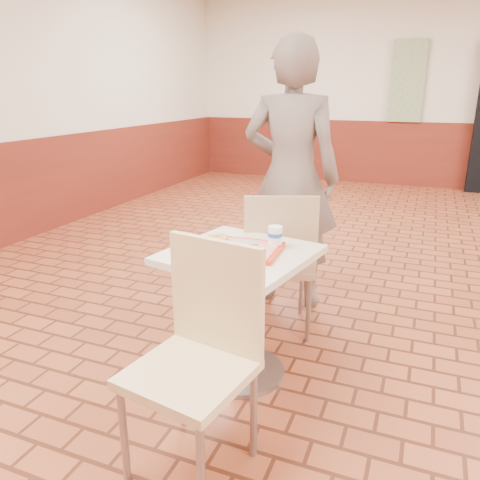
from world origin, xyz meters
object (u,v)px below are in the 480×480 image
at_px(chair_main_front, 200,347).
at_px(chair_main_back, 279,257).
at_px(main_table, 240,293).
at_px(customer, 291,177).
at_px(paper_cup, 275,235).
at_px(long_john_donut, 244,247).
at_px(ring_donut, 218,238).
at_px(serving_tray, 240,249).

height_order(chair_main_front, chair_main_back, chair_main_front).
xyz_separation_m(main_table, chair_main_front, (0.08, -0.62, 0.04)).
relative_size(customer, paper_cup, 19.49).
height_order(long_john_donut, paper_cup, paper_cup).
bearing_deg(chair_main_front, main_table, 106.85).
distance_m(main_table, chair_main_front, 0.63).
xyz_separation_m(chair_main_front, paper_cup, (0.07, 0.73, 0.26)).
bearing_deg(paper_cup, chair_main_back, 103.88).
height_order(main_table, chair_main_front, chair_main_front).
relative_size(chair_main_back, customer, 0.50).
bearing_deg(chair_main_front, ring_donut, 117.86).
bearing_deg(chair_main_front, customer, 103.38).
distance_m(serving_tray, ring_donut, 0.14).
bearing_deg(chair_main_front, paper_cup, 93.95).
xyz_separation_m(chair_main_front, serving_tray, (-0.08, 0.62, 0.20)).
relative_size(chair_main_front, ring_donut, 8.24).
relative_size(main_table, chair_main_back, 0.77).
bearing_deg(customer, main_table, 87.69).
xyz_separation_m(customer, serving_tray, (0.03, -1.01, -0.19)).
relative_size(customer, long_john_donut, 11.31).
distance_m(ring_donut, paper_cup, 0.30).
relative_size(customer, ring_donut, 16.08).
relative_size(main_table, serving_tray, 1.77).
bearing_deg(customer, long_john_donut, 89.87).
height_order(customer, serving_tray, customer).
bearing_deg(main_table, paper_cup, 35.14).
xyz_separation_m(long_john_donut, paper_cup, (0.11, 0.16, 0.03)).
relative_size(main_table, ring_donut, 6.25).
bearing_deg(main_table, chair_main_back, 84.09).
relative_size(main_table, customer, 0.39).
relative_size(serving_tray, ring_donut, 3.53).
relative_size(main_table, long_john_donut, 4.40).
bearing_deg(chair_main_front, serving_tray, 106.85).
bearing_deg(main_table, serving_tray, -90.00).
distance_m(ring_donut, long_john_donut, 0.20).
relative_size(chair_main_back, serving_tray, 2.30).
height_order(chair_main_back, customer, customer).
bearing_deg(long_john_donut, main_table, 126.65).
relative_size(ring_donut, long_john_donut, 0.70).
bearing_deg(chair_main_back, paper_cup, 82.51).
distance_m(main_table, serving_tray, 0.24).
height_order(chair_main_back, ring_donut, chair_main_back).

